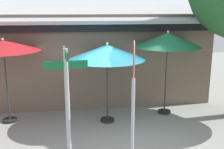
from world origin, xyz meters
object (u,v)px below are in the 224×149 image
object	(u,v)px
stop_sign	(133,85)
patio_umbrella_crimson_left	(3,46)
patio_umbrella_teal_center	(107,53)
patio_umbrella_forest_green_right	(168,40)
street_sign_post	(67,102)

from	to	relation	value
stop_sign	patio_umbrella_crimson_left	size ratio (longest dim) A/B	1.11
patio_umbrella_teal_center	stop_sign	bearing A→B (deg)	-87.97
stop_sign	patio_umbrella_forest_green_right	size ratio (longest dim) A/B	1.04
patio_umbrella_teal_center	street_sign_post	bearing A→B (deg)	-112.08
patio_umbrella_forest_green_right	patio_umbrella_crimson_left	bearing A→B (deg)	179.81
patio_umbrella_teal_center	patio_umbrella_forest_green_right	size ratio (longest dim) A/B	0.90
street_sign_post	patio_umbrella_crimson_left	bearing A→B (deg)	119.76
street_sign_post	patio_umbrella_crimson_left	xyz separation A→B (m)	(-1.92, 3.36, 0.70)
patio_umbrella_teal_center	patio_umbrella_forest_green_right	world-z (taller)	patio_umbrella_forest_green_right
street_sign_post	stop_sign	xyz separation A→B (m)	(1.29, -0.21, 0.35)
stop_sign	patio_umbrella_teal_center	bearing A→B (deg)	92.03
street_sign_post	stop_sign	bearing A→B (deg)	-9.22
stop_sign	patio_umbrella_forest_green_right	world-z (taller)	stop_sign
stop_sign	patio_umbrella_teal_center	world-z (taller)	stop_sign
patio_umbrella_crimson_left	street_sign_post	bearing A→B (deg)	-60.24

